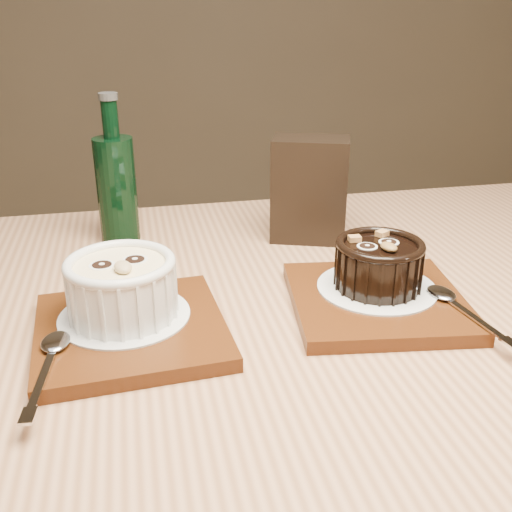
{
  "coord_description": "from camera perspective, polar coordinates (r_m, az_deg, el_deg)",
  "views": [
    {
      "loc": [
        -0.23,
        -0.35,
        1.06
      ],
      "look_at": [
        -0.13,
        0.2,
        0.81
      ],
      "focal_mm": 42.0,
      "sensor_mm": 36.0,
      "label": 1
    }
  ],
  "objects": [
    {
      "name": "green_bottle",
      "position": [
        0.83,
        -13.16,
        6.55
      ],
      "size": [
        0.05,
        0.05,
        0.2
      ],
      "color": "black",
      "rests_on": "table"
    },
    {
      "name": "spoon_left",
      "position": [
        0.55,
        -19.25,
        -9.58
      ],
      "size": [
        0.04,
        0.14,
        0.01
      ],
      "primitive_type": null,
      "rotation": [
        0.0,
        0.0,
        -0.08
      ],
      "color": "silver",
      "rests_on": "tray_left"
    },
    {
      "name": "tray_left",
      "position": [
        0.6,
        -11.8,
        -6.94
      ],
      "size": [
        0.2,
        0.2,
        0.01
      ],
      "primitive_type": "cube",
      "rotation": [
        0.0,
        0.0,
        0.09
      ],
      "color": "#51260D",
      "rests_on": "table"
    },
    {
      "name": "spoon_right",
      "position": [
        0.64,
        19.04,
        -4.65
      ],
      "size": [
        0.05,
        0.14,
        0.01
      ],
      "primitive_type": null,
      "rotation": [
        0.0,
        0.0,
        0.15
      ],
      "color": "silver",
      "rests_on": "tray_right"
    },
    {
      "name": "tray_right",
      "position": [
        0.66,
        11.42,
        -4.21
      ],
      "size": [
        0.2,
        0.2,
        0.01
      ],
      "primitive_type": "cube",
      "rotation": [
        0.0,
        0.0,
        -0.11
      ],
      "color": "#51260D",
      "rests_on": "table"
    },
    {
      "name": "doily_left",
      "position": [
        0.61,
        -12.4,
        -5.55
      ],
      "size": [
        0.13,
        0.13,
        0.0
      ],
      "primitive_type": "cylinder",
      "color": "silver",
      "rests_on": "tray_left"
    },
    {
      "name": "table",
      "position": [
        0.67,
        0.14,
        -13.22
      ],
      "size": [
        1.22,
        0.83,
        0.75
      ],
      "rotation": [
        0.0,
        0.0,
        0.03
      ],
      "color": "#9C6744",
      "rests_on": "ground"
    },
    {
      "name": "condiment_stand",
      "position": [
        0.81,
        5.11,
        6.31
      ],
      "size": [
        0.11,
        0.09,
        0.14
      ],
      "primitive_type": "cube",
      "rotation": [
        0.0,
        0.0,
        -0.32
      ],
      "color": "black",
      "rests_on": "table"
    },
    {
      "name": "ramekin_dark",
      "position": [
        0.66,
        11.63,
        -0.57
      ],
      "size": [
        0.09,
        0.09,
        0.06
      ],
      "rotation": [
        0.0,
        0.0,
        0.26
      ],
      "color": "black",
      "rests_on": "doily_right"
    },
    {
      "name": "doily_right",
      "position": [
        0.67,
        11.42,
        -2.94
      ],
      "size": [
        0.13,
        0.13,
        0.0
      ],
      "primitive_type": "cylinder",
      "color": "silver",
      "rests_on": "tray_right"
    },
    {
      "name": "ramekin_white",
      "position": [
        0.6,
        -12.68,
        -2.68
      ],
      "size": [
        0.11,
        0.11,
        0.06
      ],
      "rotation": [
        0.0,
        0.0,
        0.23
      ],
      "color": "white",
      "rests_on": "doily_left"
    }
  ]
}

